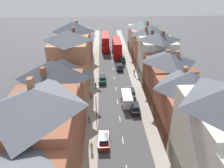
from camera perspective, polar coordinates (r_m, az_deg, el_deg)
pavement_left at (r=58.42m, az=-4.51°, el=2.41°), size 2.20×104.00×0.14m
pavement_right at (r=58.95m, az=5.45°, el=2.60°), size 2.20×104.00×0.14m
centre_line_dashes at (r=56.68m, az=0.61°, el=1.63°), size 0.14×97.80×0.01m
terrace_row_left at (r=41.63m, az=-12.33°, el=0.68°), size 8.00×67.92×13.87m
terrace_row_right at (r=44.42m, az=14.87°, el=1.80°), size 8.00×74.02×14.20m
double_decker_bus_lead at (r=78.67m, az=-1.77°, el=11.01°), size 2.74×10.80×5.30m
double_decker_bus_mid_street at (r=71.74m, az=1.27°, el=9.47°), size 2.74×10.80×5.30m
car_near_silver at (r=42.89m, az=5.99°, el=-6.15°), size 1.90×4.19×1.63m
car_parked_left_a at (r=67.56m, az=2.67°, el=6.55°), size 1.90×4.15×1.59m
car_parked_right_a at (r=48.14m, az=4.95°, el=-2.20°), size 1.90×4.59×1.59m
car_mid_black at (r=54.14m, az=-2.53°, el=1.36°), size 1.90×4.23×1.71m
car_parked_left_b at (r=61.48m, az=2.00°, el=4.51°), size 1.90×4.33×1.63m
car_mid_white at (r=35.16m, az=-2.20°, el=-14.43°), size 1.90×3.99×1.66m
delivery_van at (r=44.63m, az=3.90°, el=-3.86°), size 2.20×5.20×2.41m
pedestrian_near_right at (r=34.02m, az=-5.37°, el=-15.80°), size 0.36×0.22×1.61m
pedestrian_mid_left at (r=39.31m, az=-6.00°, el=-9.16°), size 0.36×0.22×1.61m
pedestrian_mid_right at (r=46.86m, az=-5.48°, el=-2.77°), size 0.36×0.22×1.61m
pedestrian_far_left at (r=50.58m, az=-4.31°, el=-0.38°), size 0.36×0.22×1.61m
pedestrian_far_right at (r=57.90m, az=5.81°, el=3.17°), size 0.36×0.22×1.61m
street_lamp at (r=37.87m, az=-4.12°, el=-6.56°), size 0.20×1.12×5.50m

